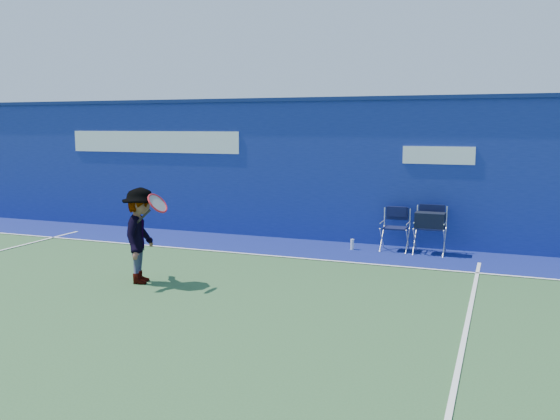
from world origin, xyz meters
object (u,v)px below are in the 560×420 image
at_px(water_bottle, 352,244).
at_px(tennis_player, 141,235).
at_px(directors_chair_right, 430,234).
at_px(directors_chair_left, 395,237).

height_order(water_bottle, tennis_player, tennis_player).
height_order(directors_chair_right, water_bottle, directors_chair_right).
bearing_deg(directors_chair_right, tennis_player, -136.73).
height_order(directors_chair_left, directors_chair_right, directors_chair_right).
height_order(directors_chair_right, tennis_player, tennis_player).
distance_m(directors_chair_left, water_bottle, 0.86).
distance_m(directors_chair_left, directors_chair_right, 0.70).
relative_size(directors_chair_right, tennis_player, 0.62).
bearing_deg(tennis_player, directors_chair_left, 49.07).
bearing_deg(tennis_player, directors_chair_right, 43.27).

